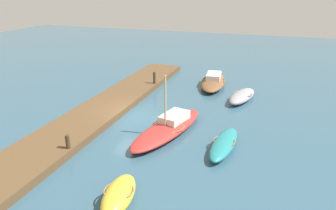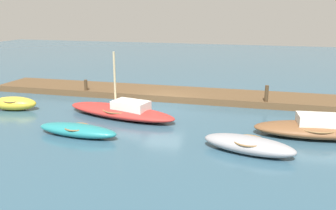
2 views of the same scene
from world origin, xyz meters
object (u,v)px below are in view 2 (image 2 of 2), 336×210
object	(u,v)px
motorboat_brown	(316,128)
dinghy_yellow	(14,103)
mooring_post_west	(267,94)
rowboat_teal	(77,130)
mooring_post_mid_west	(86,85)
rowboat_grey	(248,145)
sailboat_red	(121,111)

from	to	relation	value
motorboat_brown	dinghy_yellow	size ratio (longest dim) A/B	2.02
motorboat_brown	mooring_post_west	size ratio (longest dim) A/B	5.87
rowboat_teal	mooring_post_mid_west	world-z (taller)	mooring_post_mid_west
motorboat_brown	rowboat_grey	distance (m)	4.24
sailboat_red	dinghy_yellow	world-z (taller)	sailboat_red
rowboat_teal	rowboat_grey	bearing A→B (deg)	-175.82
motorboat_brown	mooring_post_west	xyz separation A→B (m)	(2.36, -4.76, 0.53)
dinghy_yellow	motorboat_brown	bearing A→B (deg)	169.48
motorboat_brown	rowboat_teal	world-z (taller)	motorboat_brown
rowboat_grey	mooring_post_mid_west	size ratio (longest dim) A/B	5.62
rowboat_grey	rowboat_teal	bearing A→B (deg)	13.48
sailboat_red	rowboat_teal	world-z (taller)	sailboat_red
mooring_post_mid_west	rowboat_grey	bearing A→B (deg)	146.73
rowboat_teal	dinghy_yellow	size ratio (longest dim) A/B	1.46
motorboat_brown	mooring_post_mid_west	bearing A→B (deg)	-23.27
rowboat_grey	dinghy_yellow	xyz separation A→B (m)	(14.34, -3.30, 0.05)
rowboat_teal	mooring_post_mid_west	bearing A→B (deg)	-61.48
dinghy_yellow	mooring_post_mid_west	xyz separation A→B (m)	(-2.65, -4.37, 0.40)
dinghy_yellow	mooring_post_mid_west	bearing A→B (deg)	-130.47
sailboat_red	mooring_post_mid_west	world-z (taller)	sailboat_red
rowboat_grey	mooring_post_mid_west	xyz separation A→B (m)	(11.69, -7.67, 0.45)
rowboat_grey	mooring_post_mid_west	world-z (taller)	mooring_post_mid_west
motorboat_brown	mooring_post_mid_west	world-z (taller)	mooring_post_mid_west
sailboat_red	dinghy_yellow	xyz separation A→B (m)	(7.00, 0.25, 0.03)
sailboat_red	rowboat_teal	xyz separation A→B (m)	(0.88, 3.55, -0.08)
sailboat_red	rowboat_grey	distance (m)	8.16
rowboat_grey	motorboat_brown	bearing A→B (deg)	-123.02
rowboat_grey	mooring_post_west	distance (m)	7.73
rowboat_grey	dinghy_yellow	distance (m)	14.72
motorboat_brown	sailboat_red	distance (m)	10.44
mooring_post_west	mooring_post_mid_west	size ratio (longest dim) A/B	1.35
sailboat_red	rowboat_grey	size ratio (longest dim) A/B	1.72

